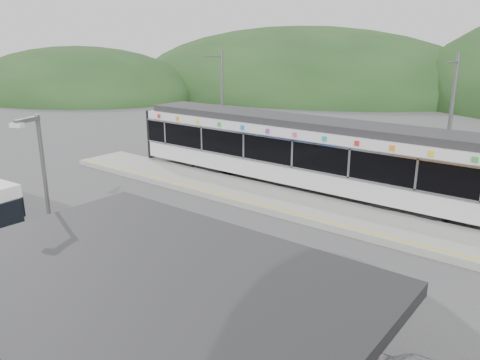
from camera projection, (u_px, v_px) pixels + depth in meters
The scene contains 9 objects.
ground at pixel (217, 218), 20.58m from camera, with size 120.00×120.00×0.00m, color #4C4C4F.
hills at pixel (399, 216), 20.87m from camera, with size 146.00×149.00×26.00m.
platform at pixel (261, 196), 23.02m from camera, with size 26.00×3.20×0.30m, color #9E9E99.
yellow_line at pixel (245, 200), 22.00m from camera, with size 26.00×0.10×0.01m, color yellow.
train at pixel (300, 150), 24.21m from camera, with size 20.44×3.01×3.74m.
catenary_mast_west at pixel (222, 104), 30.16m from camera, with size 0.18×1.80×7.00m.
catenary_mast_east at pixel (449, 127), 21.82m from camera, with size 0.18×1.80×7.00m.
station_shelter at pixel (149, 334), 9.80m from camera, with size 9.20×6.20×3.00m.
lamp_post at pixel (42, 190), 13.62m from camera, with size 0.47×1.03×5.49m.
Camera 1 is at (12.76, -14.48, 7.43)m, focal length 35.00 mm.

